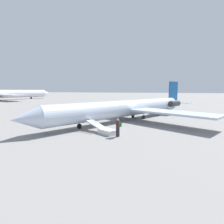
# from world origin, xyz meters

# --- Properties ---
(ground_plane) EXTENTS (600.00, 600.00, 0.00)m
(ground_plane) POSITION_xyz_m (0.00, 0.00, 0.00)
(ground_plane) COLOR gray
(airplane_main) EXTENTS (29.54, 23.30, 6.05)m
(airplane_main) POSITION_xyz_m (-0.82, 0.33, 1.80)
(airplane_main) COLOR silver
(airplane_main) RESTS_ON ground
(airplane_far_right) EXTENTS (49.47, 38.44, 9.46)m
(airplane_far_right) POSITION_xyz_m (-26.75, -70.17, 2.81)
(airplane_far_right) COLOR silver
(airplane_far_right) RESTS_ON ground
(boarding_stairs) EXTENTS (2.41, 4.11, 1.57)m
(boarding_stairs) POSITION_xyz_m (8.43, 0.64, 0.36)
(boarding_stairs) COLOR silver
(boarding_stairs) RESTS_ON ground
(passenger) EXTENTS (0.44, 0.57, 1.74)m
(passenger) POSITION_xyz_m (9.01, 2.34, 1.00)
(passenger) COLOR #23232D
(passenger) RESTS_ON ground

